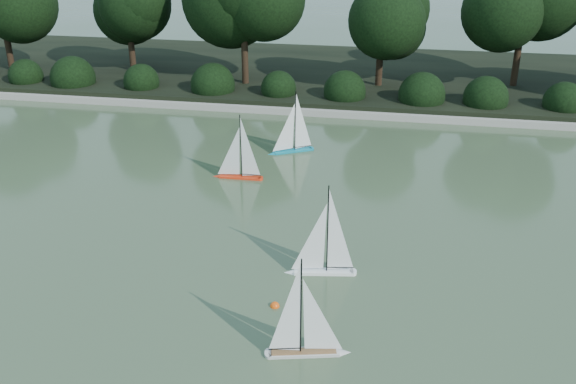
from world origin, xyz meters
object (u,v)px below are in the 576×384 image
Objects in this scene: sailboat_orange at (236,167)px; race_buoy at (275,306)px; sailboat_teal at (289,142)px; sailboat_white_b at (310,339)px; sailboat_white_a at (318,259)px.

race_buoy is (1.75, -4.50, -0.23)m from sailboat_orange.
sailboat_orange is 0.96× the size of sailboat_teal.
sailboat_white_b is at bearing -55.51° from race_buoy.
sailboat_teal is (0.83, 1.72, 0.01)m from sailboat_orange.
sailboat_white_b is 5.97m from sailboat_orange.
sailboat_white_b is at bearing -84.90° from sailboat_white_a.
sailboat_white_a is 1.16m from race_buoy.
sailboat_teal reaches higher than sailboat_white_b.
sailboat_teal is at bearing 105.13° from sailboat_white_a.
race_buoy is at bearing 124.49° from sailboat_white_b.
sailboat_white_a reaches higher than race_buoy.
sailboat_teal is (-1.41, 5.21, -0.00)m from sailboat_white_a.
sailboat_teal is 11.26× the size of race_buoy.
sailboat_teal is 6.30m from race_buoy.
sailboat_orange is at bearing 111.26° from race_buoy.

